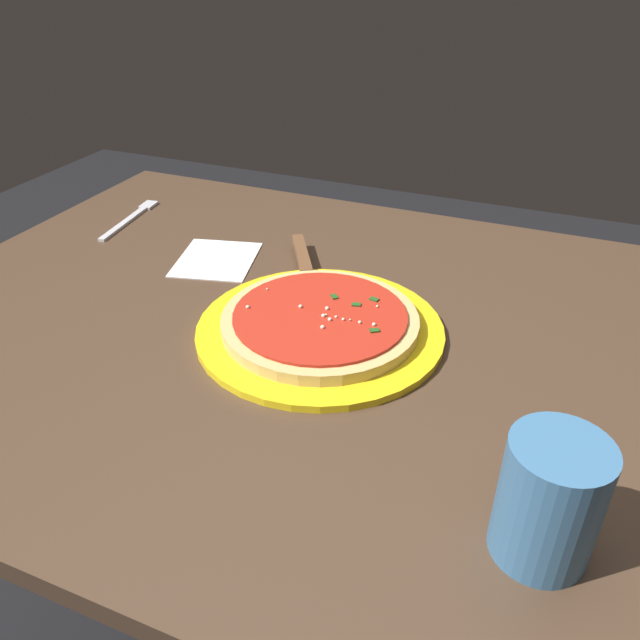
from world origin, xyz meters
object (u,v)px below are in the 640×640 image
at_px(pizza, 320,320).
at_px(napkin_folded_right, 216,260).
at_px(serving_plate, 320,329).
at_px(pizza_server, 305,268).
at_px(fork, 132,217).
at_px(cup_tall_drink, 549,500).

distance_m(pizza, napkin_folded_right, 0.27).
distance_m(serving_plate, pizza_server, 0.16).
xyz_separation_m(serving_plate, pizza_server, (0.08, -0.14, 0.01)).
height_order(serving_plate, pizza, pizza).
height_order(napkin_folded_right, fork, fork).
xyz_separation_m(serving_plate, napkin_folded_right, (0.24, -0.13, -0.00)).
xyz_separation_m(pizza, pizza_server, (0.08, -0.14, -0.00)).
distance_m(serving_plate, fork, 0.52).
height_order(serving_plate, napkin_folded_right, serving_plate).
distance_m(pizza_server, cup_tall_drink, 0.54).
height_order(pizza_server, napkin_folded_right, pizza_server).
xyz_separation_m(serving_plate, pizza, (-0.00, -0.00, 0.01)).
distance_m(pizza_server, fork, 0.40).
distance_m(pizza, fork, 0.52).
bearing_deg(pizza, serving_plate, 24.07).
bearing_deg(napkin_folded_right, cup_tall_drink, 145.19).
relative_size(pizza_server, cup_tall_drink, 1.78).
bearing_deg(cup_tall_drink, pizza_server, -44.59).
relative_size(serving_plate, pizza_server, 1.55).
bearing_deg(cup_tall_drink, pizza, -38.60).
distance_m(serving_plate, cup_tall_drink, 0.39).
xyz_separation_m(pizza, cup_tall_drink, (-0.30, 0.24, 0.04)).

